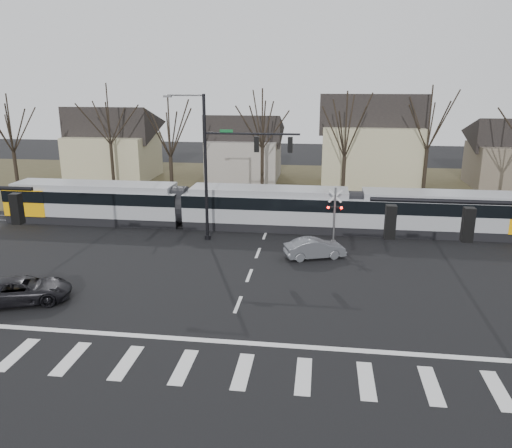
# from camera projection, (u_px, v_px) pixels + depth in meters

# --- Properties ---
(ground) EXTENTS (140.00, 140.00, 0.00)m
(ground) POSITION_uv_depth(u_px,v_px,m) (231.00, 323.00, 23.66)
(ground) COLOR black
(grass_verge) EXTENTS (140.00, 28.00, 0.01)m
(grass_verge) POSITION_uv_depth(u_px,v_px,m) (284.00, 186.00, 54.13)
(grass_verge) COLOR #38331E
(grass_verge) RESTS_ON ground
(crosswalk) EXTENTS (27.00, 2.60, 0.01)m
(crosswalk) POSITION_uv_depth(u_px,v_px,m) (213.00, 369.00, 19.85)
(crosswalk) COLOR silver
(crosswalk) RESTS_ON ground
(stop_line) EXTENTS (28.00, 0.35, 0.01)m
(stop_line) POSITION_uv_depth(u_px,v_px,m) (224.00, 341.00, 21.95)
(stop_line) COLOR silver
(stop_line) RESTS_ON ground
(lane_dashes) EXTENTS (0.18, 30.00, 0.01)m
(lane_dashes) POSITION_uv_depth(u_px,v_px,m) (268.00, 228.00, 38.90)
(lane_dashes) COLOR silver
(lane_dashes) RESTS_ON ground
(rail_pair) EXTENTS (90.00, 1.52, 0.06)m
(rail_pair) POSITION_uv_depth(u_px,v_px,m) (268.00, 228.00, 38.70)
(rail_pair) COLOR #59595E
(rail_pair) RESTS_ON ground
(tram) EXTENTS (41.73, 3.10, 3.16)m
(tram) POSITION_uv_depth(u_px,v_px,m) (266.00, 206.00, 38.43)
(tram) COLOR gray
(tram) RESTS_ON ground
(sedan) EXTENTS (3.87, 4.77, 1.28)m
(sedan) POSITION_uv_depth(u_px,v_px,m) (315.00, 248.00, 32.14)
(sedan) COLOR #54565C
(sedan) RESTS_ON ground
(suv) EXTENTS (5.47, 6.33, 1.34)m
(suv) POSITION_uv_depth(u_px,v_px,m) (22.00, 290.00, 25.68)
(suv) COLOR black
(suv) RESTS_ON ground
(signal_pole_far) EXTENTS (9.28, 0.44, 10.20)m
(signal_pole_far) POSITION_uv_depth(u_px,v_px,m) (228.00, 161.00, 34.29)
(signal_pole_far) COLOR black
(signal_pole_far) RESTS_ON ground
(rail_crossing_signal) EXTENTS (1.08, 0.36, 4.00)m
(rail_crossing_signal) POSITION_uv_depth(u_px,v_px,m) (334.00, 217.00, 34.69)
(rail_crossing_signal) COLOR #59595B
(rail_crossing_signal) RESTS_ON ground
(tree_row) EXTENTS (59.20, 7.20, 10.00)m
(tree_row) POSITION_uv_depth(u_px,v_px,m) (301.00, 147.00, 46.78)
(tree_row) COLOR black
(tree_row) RESTS_ON ground
(house_a) EXTENTS (9.72, 8.64, 8.60)m
(house_a) POSITION_uv_depth(u_px,v_px,m) (113.00, 140.00, 57.34)
(house_a) COLOR tan
(house_a) RESTS_ON ground
(house_b) EXTENTS (8.64, 7.56, 7.65)m
(house_b) POSITION_uv_depth(u_px,v_px,m) (244.00, 144.00, 57.47)
(house_b) COLOR gray
(house_b) RESTS_ON ground
(house_c) EXTENTS (10.80, 8.64, 10.10)m
(house_c) POSITION_uv_depth(u_px,v_px,m) (371.00, 138.00, 52.49)
(house_c) COLOR tan
(house_c) RESTS_ON ground
(house_d) EXTENTS (8.64, 7.56, 7.65)m
(house_d) POSITION_uv_depth(u_px,v_px,m) (512.00, 150.00, 52.84)
(house_d) COLOR brown
(house_d) RESTS_ON ground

